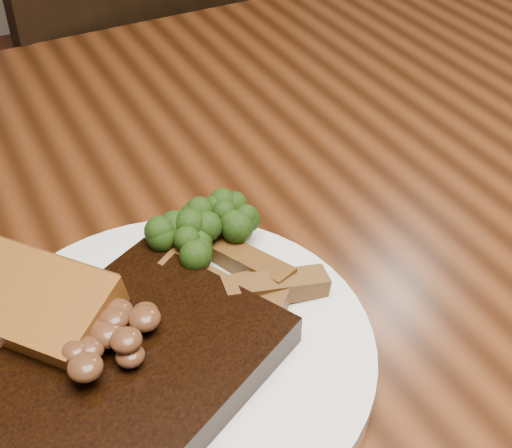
{
  "coord_description": "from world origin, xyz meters",
  "views": [
    {
      "loc": [
        -0.19,
        -0.35,
        1.11
      ],
      "look_at": [
        -0.01,
        0.0,
        0.78
      ],
      "focal_mm": 50.0,
      "sensor_mm": 36.0,
      "label": 1
    }
  ],
  "objects_px": {
    "chair_far": "(144,135)",
    "dining_table": "(267,337)",
    "garlic_bread": "(29,323)",
    "potato_wedges": "(256,301)",
    "steak": "(130,371)",
    "plate": "(174,356)"
  },
  "relations": [
    {
      "from": "chair_far",
      "to": "garlic_bread",
      "type": "xyz_separation_m",
      "value": [
        -0.28,
        -0.62,
        0.29
      ]
    },
    {
      "from": "chair_far",
      "to": "steak",
      "type": "height_order",
      "value": "chair_far"
    },
    {
      "from": "chair_far",
      "to": "garlic_bread",
      "type": "height_order",
      "value": "chair_far"
    },
    {
      "from": "garlic_bread",
      "to": "dining_table",
      "type": "bearing_deg",
      "value": 54.85
    },
    {
      "from": "potato_wedges",
      "to": "steak",
      "type": "bearing_deg",
      "value": -169.19
    },
    {
      "from": "steak",
      "to": "potato_wedges",
      "type": "relative_size",
      "value": 1.83
    },
    {
      "from": "garlic_bread",
      "to": "potato_wedges",
      "type": "xyz_separation_m",
      "value": [
        0.14,
        -0.05,
        -0.0
      ]
    },
    {
      "from": "chair_far",
      "to": "steak",
      "type": "xyz_separation_m",
      "value": [
        -0.24,
        -0.69,
        0.29
      ]
    },
    {
      "from": "dining_table",
      "to": "plate",
      "type": "relative_size",
      "value": 6.22
    },
    {
      "from": "potato_wedges",
      "to": "garlic_bread",
      "type": "bearing_deg",
      "value": 160.57
    },
    {
      "from": "dining_table",
      "to": "chair_far",
      "type": "height_order",
      "value": "chair_far"
    },
    {
      "from": "steak",
      "to": "garlic_bread",
      "type": "xyz_separation_m",
      "value": [
        -0.04,
        0.07,
        -0.0
      ]
    },
    {
      "from": "dining_table",
      "to": "plate",
      "type": "distance_m",
      "value": 0.16
    },
    {
      "from": "chair_far",
      "to": "steak",
      "type": "bearing_deg",
      "value": 61.34
    },
    {
      "from": "garlic_bread",
      "to": "steak",
      "type": "bearing_deg",
      "value": -5.47
    },
    {
      "from": "dining_table",
      "to": "potato_wedges",
      "type": "xyz_separation_m",
      "value": [
        -0.04,
        -0.06,
        0.12
      ]
    },
    {
      "from": "chair_far",
      "to": "steak",
      "type": "distance_m",
      "value": 0.79
    },
    {
      "from": "plate",
      "to": "steak",
      "type": "bearing_deg",
      "value": -156.61
    },
    {
      "from": "dining_table",
      "to": "garlic_bread",
      "type": "xyz_separation_m",
      "value": [
        -0.18,
        -0.01,
        0.12
      ]
    },
    {
      "from": "plate",
      "to": "potato_wedges",
      "type": "bearing_deg",
      "value": 3.61
    },
    {
      "from": "dining_table",
      "to": "steak",
      "type": "height_order",
      "value": "steak"
    },
    {
      "from": "chair_far",
      "to": "dining_table",
      "type": "bearing_deg",
      "value": 70.86
    }
  ]
}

